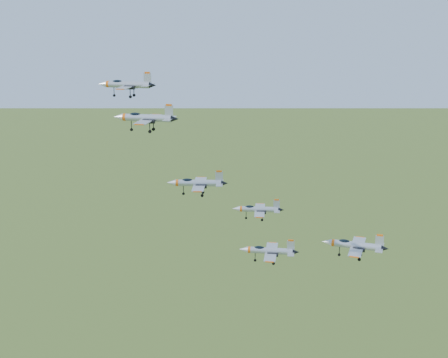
% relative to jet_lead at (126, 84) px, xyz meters
% --- Properties ---
extents(jet_lead, '(13.74, 11.43, 3.67)m').
position_rel_jet_lead_xyz_m(jet_lead, '(0.00, 0.00, 0.00)').
color(jet_lead, '#A6AAB3').
extents(jet_left_high, '(13.93, 11.60, 3.72)m').
position_rel_jet_lead_xyz_m(jet_left_high, '(9.81, -11.69, -4.99)').
color(jet_left_high, '#A6AAB3').
extents(jet_right_high, '(11.09, 9.41, 3.01)m').
position_rel_jet_lead_xyz_m(jet_right_high, '(25.57, -24.44, -13.93)').
color(jet_right_high, '#A6AAB3').
extents(jet_left_low, '(11.49, 9.70, 3.10)m').
position_rel_jet_lead_xyz_m(jet_left_low, '(30.46, 0.90, -26.54)').
color(jet_left_low, '#A6AAB3').
extents(jet_right_low, '(11.23, 9.41, 3.01)m').
position_rel_jet_lead_xyz_m(jet_right_low, '(38.49, -21.53, -26.65)').
color(jet_right_low, '#A6AAB3').
extents(jet_trail, '(12.79, 10.49, 3.43)m').
position_rel_jet_lead_xyz_m(jet_trail, '(53.14, -11.69, -27.50)').
color(jet_trail, '#A6AAB3').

